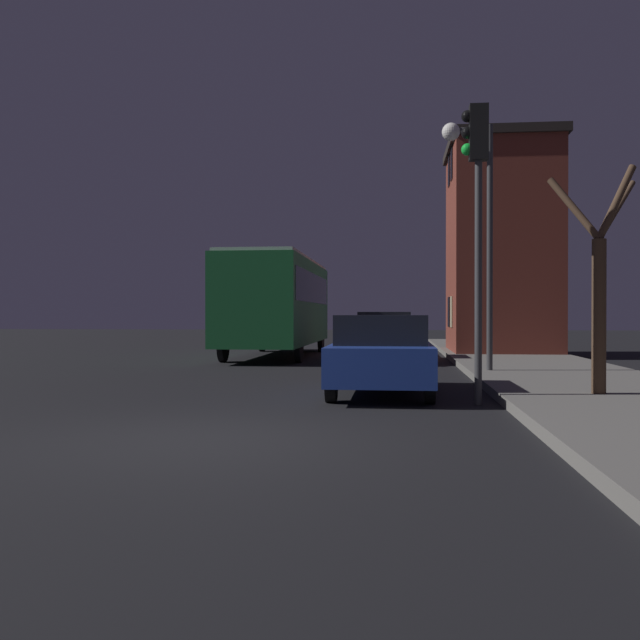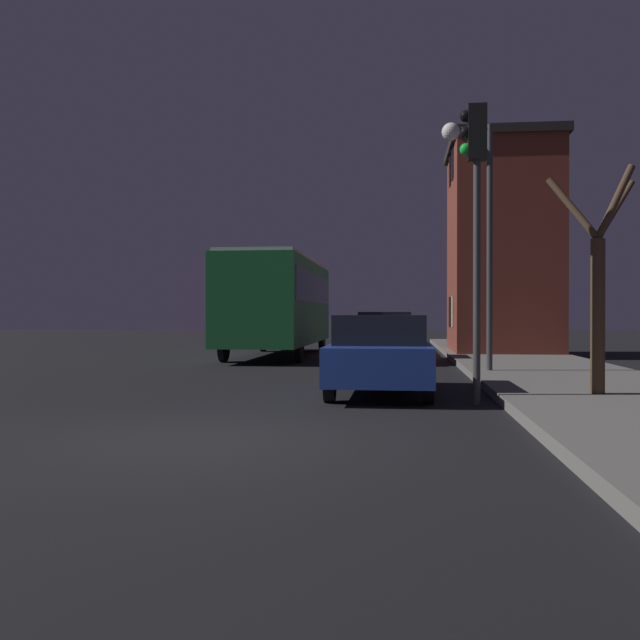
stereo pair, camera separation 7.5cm
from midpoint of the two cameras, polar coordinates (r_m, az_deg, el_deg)
name	(u,v)px [view 1 (the left image)]	position (r m, az deg, el deg)	size (l,w,h in m)	color
ground_plane	(205,439)	(8.67, -9.44, -9.35)	(120.00, 120.00, 0.00)	black
brick_building	(501,246)	(26.56, 14.18, 5.78)	(3.80, 5.14, 7.52)	brown
streetlamp	(474,198)	(17.29, 12.08, 9.55)	(1.18, 0.43, 5.81)	#38383A
traffic_light	(477,192)	(12.03, 12.25, 10.00)	(0.43, 0.24, 4.88)	#38383A
bare_tree	(600,283)	(12.67, 21.32, 2.75)	(1.69, 1.25, 3.81)	#473323
bus	(278,298)	(25.08, -3.46, 1.73)	(2.56, 9.90, 3.41)	#1E6B33
car_near_lane	(382,353)	(13.22, 4.80, -2.66)	(1.81, 4.33, 1.46)	navy
car_mid_lane	(385,336)	(22.40, 5.09, -1.28)	(1.80, 4.01, 1.55)	#B7BABF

